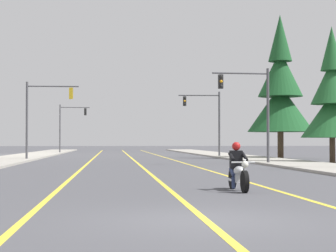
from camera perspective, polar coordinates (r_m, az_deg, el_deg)
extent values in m
plane|color=#47474C|center=(11.59, 3.31, -8.74)|extent=(400.00, 400.00, 0.00)
cube|color=yellow|center=(56.41, -3.46, -2.96)|extent=(0.16, 100.00, 0.01)
cube|color=yellow|center=(56.41, -6.91, -2.95)|extent=(0.16, 100.00, 0.01)
cube|color=yellow|center=(56.60, -0.24, -2.96)|extent=(0.16, 100.00, 0.01)
cube|color=#9E998E|center=(52.68, 7.50, -2.98)|extent=(4.40, 110.00, 0.14)
cube|color=#9E998E|center=(52.04, -14.30, -2.97)|extent=(4.40, 110.00, 0.14)
cylinder|color=black|center=(17.76, 7.15, -5.17)|extent=(0.14, 0.64, 0.64)
cylinder|color=black|center=(19.26, 6.02, -4.88)|extent=(0.14, 0.64, 0.64)
cylinder|color=silver|center=(17.84, 7.07, -4.14)|extent=(0.08, 0.33, 0.68)
sphere|color=white|center=(17.69, 7.19, -3.56)|extent=(0.20, 0.20, 0.20)
cylinder|color=silver|center=(17.88, 7.03, -3.38)|extent=(0.70, 0.07, 0.04)
ellipsoid|color=#B7BABF|center=(18.38, 6.65, -4.17)|extent=(0.34, 0.57, 0.28)
cube|color=silver|center=(18.51, 6.56, -4.86)|extent=(0.25, 0.45, 0.24)
cube|color=black|center=(18.81, 6.33, -4.29)|extent=(0.30, 0.53, 0.12)
cube|color=#B7BABF|center=(19.20, 6.05, -3.99)|extent=(0.21, 0.37, 0.08)
cylinder|color=silver|center=(18.87, 5.86, -5.01)|extent=(0.10, 0.55, 0.08)
cube|color=black|center=(18.76, 6.36, -3.14)|extent=(0.37, 0.25, 0.56)
sphere|color=#B21919|center=(18.73, 6.37, -1.88)|extent=(0.26, 0.26, 0.26)
cylinder|color=navy|center=(18.67, 6.88, -4.31)|extent=(0.15, 0.44, 0.30)
cylinder|color=navy|center=(18.52, 7.08, -5.26)|extent=(0.11, 0.16, 0.35)
cylinder|color=black|center=(18.55, 7.14, -2.84)|extent=(0.12, 0.53, 0.27)
cylinder|color=navy|center=(18.60, 6.04, -4.32)|extent=(0.15, 0.44, 0.30)
cylinder|color=navy|center=(18.44, 6.11, -5.28)|extent=(0.11, 0.16, 0.35)
cylinder|color=black|center=(18.45, 5.94, -2.85)|extent=(0.12, 0.53, 0.27)
cylinder|color=#47474C|center=(39.88, 9.29, 0.89)|extent=(0.18, 0.18, 6.20)
cylinder|color=#47474C|center=(39.57, 6.74, 4.89)|extent=(3.67, 0.31, 0.11)
cube|color=black|center=(39.20, 4.92, 4.14)|extent=(0.31, 0.26, 0.90)
sphere|color=black|center=(39.08, 4.98, 4.60)|extent=(0.18, 0.18, 0.18)
sphere|color=orange|center=(39.05, 4.98, 4.16)|extent=(0.18, 0.18, 0.18)
sphere|color=black|center=(39.02, 4.98, 3.73)|extent=(0.18, 0.18, 0.18)
cylinder|color=#47474C|center=(49.39, -13.01, 0.46)|extent=(0.18, 0.18, 6.20)
cylinder|color=#47474C|center=(49.29, -10.66, 3.65)|extent=(4.05, 0.18, 0.11)
cube|color=#B79319|center=(49.11, -9.02, 3.02)|extent=(0.30, 0.25, 0.90)
sphere|color=black|center=(49.28, -9.00, 3.35)|extent=(0.18, 0.18, 0.18)
sphere|color=orange|center=(49.26, -9.00, 3.01)|extent=(0.18, 0.18, 0.18)
sphere|color=black|center=(49.24, -9.00, 2.66)|extent=(0.18, 0.18, 0.18)
cylinder|color=#47474C|center=(58.00, 4.80, 0.14)|extent=(0.18, 0.18, 6.20)
cylinder|color=#47474C|center=(57.93, 2.89, 2.87)|extent=(3.87, 0.29, 0.11)
cube|color=black|center=(57.78, 1.56, 2.33)|extent=(0.31, 0.25, 0.90)
sphere|color=black|center=(57.64, 1.57, 2.64)|extent=(0.18, 0.18, 0.18)
sphere|color=orange|center=(57.62, 1.57, 2.34)|extent=(0.18, 0.18, 0.18)
sphere|color=black|center=(57.60, 1.57, 2.04)|extent=(0.18, 0.18, 0.18)
cylinder|color=#47474C|center=(78.88, -10.03, -0.27)|extent=(0.18, 0.18, 6.20)
cylinder|color=#47474C|center=(78.98, -8.66, 1.72)|extent=(3.75, 0.36, 0.11)
cube|color=black|center=(78.97, -7.71, 1.32)|extent=(0.32, 0.26, 0.90)
sphere|color=black|center=(79.14, -7.71, 1.53)|extent=(0.18, 0.18, 0.18)
sphere|color=orange|center=(79.12, -7.71, 1.31)|extent=(0.18, 0.18, 0.18)
sphere|color=black|center=(79.11, -7.71, 1.10)|extent=(0.18, 0.18, 0.18)
cylinder|color=#4C3828|center=(43.45, 15.06, -2.20)|extent=(0.39, 0.39, 1.75)
cone|color=#1E5628|center=(43.48, 15.04, 0.98)|extent=(4.29, 4.29, 3.07)
cone|color=#1E5628|center=(43.64, 15.02, 4.00)|extent=(2.91, 2.91, 3.07)
cone|color=#1E5628|center=(43.92, 15.00, 6.99)|extent=(1.54, 1.54, 3.07)
cylinder|color=#4C3828|center=(53.82, 10.44, -1.77)|extent=(0.52, 0.52, 2.33)
cone|color=#194C23|center=(53.89, 10.42, 1.64)|extent=(5.69, 5.69, 4.08)
cone|color=#194C23|center=(54.14, 10.41, 4.87)|extent=(3.87, 3.87, 4.08)
cone|color=#194C23|center=(54.57, 10.39, 8.07)|extent=(2.05, 2.05, 4.08)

